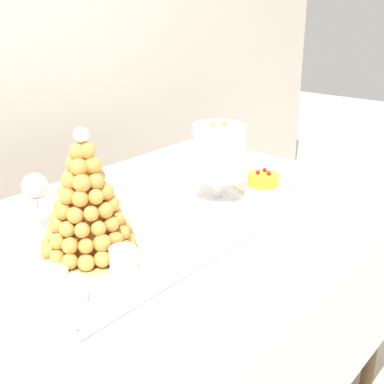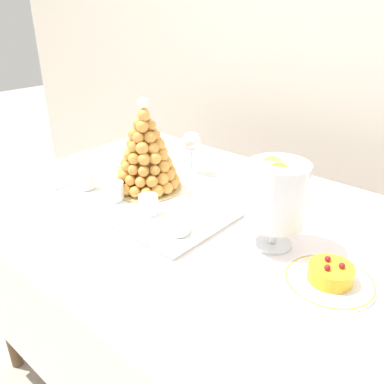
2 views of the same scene
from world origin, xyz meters
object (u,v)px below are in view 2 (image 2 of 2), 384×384
object	(u,v)px
dessert_cup_left	(87,182)
dessert_cup_mid_left	(115,192)
wine_glass	(192,143)
serving_tray	(152,197)
croquembouche	(146,155)
dessert_cup_mid_right	(178,224)
dessert_cup_centre	(148,205)
macaron_goblet	(277,195)
fruit_tart_plate	(330,277)
creme_brulee_ramekin	(118,176)

from	to	relation	value
dessert_cup_left	dessert_cup_mid_left	distance (m)	0.14
wine_glass	serving_tray	bearing A→B (deg)	-79.12
croquembouche	wine_glass	distance (m)	0.21
serving_tray	wine_glass	size ratio (longest dim) A/B	3.65
dessert_cup_mid_right	dessert_cup_centre	bearing A→B (deg)	172.12
dessert_cup_mid_left	macaron_goblet	bearing A→B (deg)	12.91
dessert_cup_mid_left	serving_tray	bearing A→B (deg)	52.43
serving_tray	fruit_tart_plate	distance (m)	0.60
croquembouche	dessert_cup_mid_left	xyz separation A→B (m)	(-0.01, -0.12, -0.09)
dessert_cup_mid_right	creme_brulee_ramekin	bearing A→B (deg)	163.48
croquembouche	dessert_cup_mid_right	size ratio (longest dim) A/B	4.83
dessert_cup_left	serving_tray	bearing A→B (deg)	25.24
croquembouche	dessert_cup_mid_left	size ratio (longest dim) A/B	5.07
creme_brulee_ramekin	dessert_cup_left	bearing A→B (deg)	-100.17
dessert_cup_mid_left	fruit_tart_plate	bearing A→B (deg)	5.50
dessert_cup_mid_right	wine_glass	xyz separation A→B (m)	(-0.25, 0.34, 0.08)
dessert_cup_centre	dessert_cup_mid_right	distance (m)	0.14
dessert_cup_mid_left	creme_brulee_ramekin	xyz separation A→B (m)	(-0.12, 0.11, -0.02)
croquembouche	dessert_cup_mid_right	xyz separation A→B (m)	(0.27, -0.14, -0.09)
serving_tray	wine_glass	distance (m)	0.27
dessert_cup_mid_left	macaron_goblet	xyz separation A→B (m)	(0.49, 0.11, 0.11)
dessert_cup_mid_left	fruit_tart_plate	distance (m)	0.67
serving_tray	croquembouche	world-z (taller)	croquembouche
creme_brulee_ramekin	serving_tray	bearing A→B (deg)	-4.65
dessert_cup_mid_right	fruit_tart_plate	bearing A→B (deg)	10.97
dessert_cup_left	fruit_tart_plate	world-z (taller)	dessert_cup_left
dessert_cup_left	macaron_goblet	xyz separation A→B (m)	(0.63, 0.12, 0.11)
croquembouche	macaron_goblet	size ratio (longest dim) A/B	1.22
dessert_cup_mid_left	wine_glass	world-z (taller)	wine_glass
dessert_cup_left	creme_brulee_ramekin	world-z (taller)	dessert_cup_left
croquembouche	fruit_tart_plate	xyz separation A→B (m)	(0.65, -0.06, -0.11)
dessert_cup_mid_left	dessert_cup_centre	distance (m)	0.14
dessert_cup_centre	wine_glass	distance (m)	0.35
macaron_goblet	fruit_tart_plate	distance (m)	0.22
dessert_cup_left	macaron_goblet	bearing A→B (deg)	10.73
dessert_cup_left	dessert_cup_centre	world-z (taller)	dessert_cup_centre
serving_tray	dessert_cup_centre	size ratio (longest dim) A/B	9.81
dessert_cup_mid_right	fruit_tart_plate	xyz separation A→B (m)	(0.39, 0.08, -0.02)
croquembouche	dessert_cup_mid_right	world-z (taller)	croquembouche
serving_tray	dessert_cup_mid_right	distance (m)	0.23
serving_tray	dessert_cup_mid_left	bearing A→B (deg)	-127.57
dessert_cup_mid_left	fruit_tart_plate	xyz separation A→B (m)	(0.67, 0.06, -0.02)
serving_tray	creme_brulee_ramekin	world-z (taller)	creme_brulee_ramekin
dessert_cup_left	creme_brulee_ramekin	size ratio (longest dim) A/B	0.58
macaron_goblet	fruit_tart_plate	xyz separation A→B (m)	(0.17, -0.05, -0.13)
croquembouche	dessert_cup_left	bearing A→B (deg)	-139.00
fruit_tart_plate	serving_tray	bearing A→B (deg)	177.41
dessert_cup_mid_left	croquembouche	bearing A→B (deg)	83.86
dessert_cup_left	macaron_goblet	world-z (taller)	macaron_goblet
dessert_cup_centre	macaron_goblet	size ratio (longest dim) A/B	0.24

